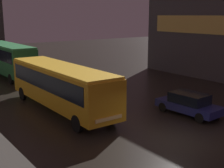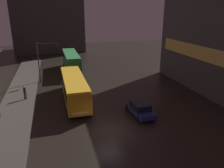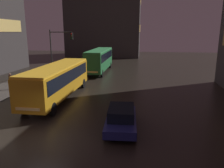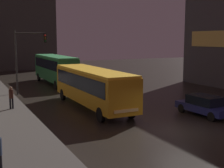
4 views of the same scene
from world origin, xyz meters
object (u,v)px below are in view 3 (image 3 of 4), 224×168
traffic_light_main (58,46)px  car_taxi (121,118)px  pedestrian_mid (10,80)px  bus_near (58,78)px  bus_far (100,58)px

traffic_light_main → car_taxi: bearing=-56.5°
car_taxi → pedestrian_mid: size_ratio=2.58×
bus_near → pedestrian_mid: (-5.99, 1.83, -0.77)m
bus_far → car_taxi: (5.38, -20.17, -1.38)m
bus_near → bus_far: size_ratio=1.03×
car_taxi → bus_far: bearing=-78.3°
pedestrian_mid → traffic_light_main: (2.65, 7.07, 3.13)m
bus_far → pedestrian_mid: (-7.03, -12.53, -0.97)m
bus_near → bus_far: 14.40m
pedestrian_mid → traffic_light_main: traffic_light_main is taller
bus_far → pedestrian_mid: 14.39m
traffic_light_main → bus_far: bearing=51.2°
bus_near → traffic_light_main: 9.80m
car_taxi → traffic_light_main: traffic_light_main is taller
bus_far → pedestrian_mid: bus_far is taller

